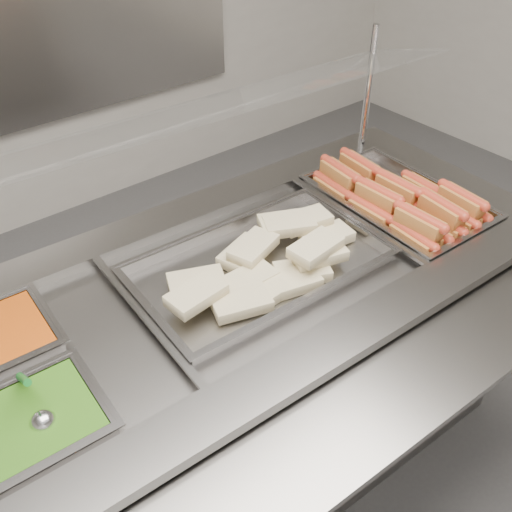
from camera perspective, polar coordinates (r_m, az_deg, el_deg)
steam_counter at (r=1.92m, az=-1.25°, el=-11.99°), size 1.96×0.94×0.92m
tray_rail at (r=1.36m, az=11.72°, el=-14.18°), size 1.85×0.47×0.05m
sneeze_guard at (r=1.56m, az=-6.56°, el=13.59°), size 1.70×0.38×0.45m
pan_hotdogs at (r=1.98m, az=13.82°, el=4.71°), size 0.37×0.58×0.10m
pan_wraps at (r=1.64m, az=0.29°, el=-1.25°), size 0.71×0.44×0.07m
pan_peas at (r=1.37m, az=-21.62°, el=-16.26°), size 0.32×0.26×0.10m
hotdogs_in_buns at (r=1.94m, az=14.05°, el=5.55°), size 0.33×0.54×0.12m
tortilla_wraps at (r=1.62m, az=1.78°, el=-0.32°), size 0.64×0.33×0.10m
serving_spoon at (r=1.32m, az=-20.81°, el=-14.59°), size 0.06×0.18×0.15m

